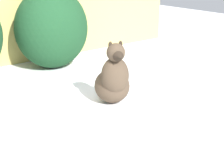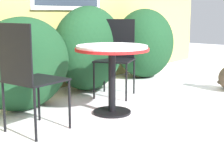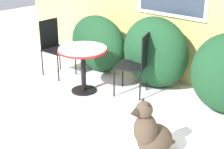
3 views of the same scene
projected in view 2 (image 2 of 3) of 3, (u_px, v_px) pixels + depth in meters
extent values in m
plane|color=white|center=(203.00, 110.00, 4.01)|extent=(16.00, 16.00, 0.00)
ellipsoid|color=#194223|center=(24.00, 64.00, 3.91)|extent=(1.29, 0.63, 1.08)
ellipsoid|color=#194223|center=(89.00, 49.00, 4.93)|extent=(1.24, 0.76, 1.21)
ellipsoid|color=#194223|center=(144.00, 43.00, 5.92)|extent=(1.10, 0.97, 1.18)
cylinder|color=black|center=(112.00, 112.00, 3.87)|extent=(0.43, 0.43, 0.03)
cylinder|color=black|center=(112.00, 81.00, 3.81)|extent=(0.08, 0.08, 0.68)
cylinder|color=red|center=(112.00, 49.00, 3.74)|extent=(0.81, 0.81, 0.03)
cylinder|color=white|center=(112.00, 47.00, 3.74)|extent=(0.78, 0.78, 0.03)
cube|color=black|center=(115.00, 60.00, 4.56)|extent=(0.61, 0.61, 0.02)
cube|color=black|center=(119.00, 38.00, 4.73)|extent=(0.18, 0.41, 0.53)
cylinder|color=black|center=(94.00, 81.00, 4.47)|extent=(0.02, 0.02, 0.48)
cylinder|color=black|center=(126.00, 83.00, 4.34)|extent=(0.02, 0.02, 0.48)
cylinder|color=black|center=(104.00, 75.00, 4.88)|extent=(0.02, 0.02, 0.48)
cylinder|color=black|center=(134.00, 77.00, 4.75)|extent=(0.02, 0.02, 0.48)
cube|color=black|center=(36.00, 80.00, 3.23)|extent=(0.49, 0.49, 0.02)
cube|color=black|center=(15.00, 54.00, 3.00)|extent=(0.04, 0.43, 0.53)
cylinder|color=black|center=(70.00, 104.00, 3.32)|extent=(0.02, 0.02, 0.48)
cylinder|color=black|center=(39.00, 98.00, 3.57)|extent=(0.02, 0.02, 0.48)
cylinder|color=black|center=(35.00, 115.00, 2.98)|extent=(0.02, 0.02, 0.48)
cylinder|color=black|center=(4.00, 107.00, 3.23)|extent=(0.02, 0.02, 0.48)
ellipsoid|color=#4C3D2D|center=(222.00, 83.00, 5.11)|extent=(0.15, 0.22, 0.07)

